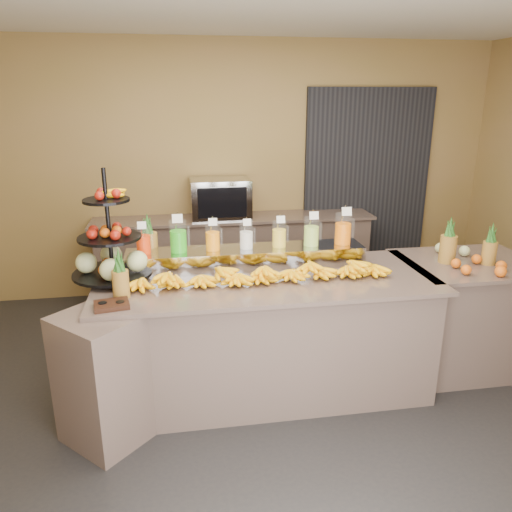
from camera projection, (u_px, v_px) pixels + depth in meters
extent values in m
plane|color=black|center=(273.00, 409.00, 3.69)|extent=(6.00, 6.00, 0.00)
cube|color=olive|center=(231.00, 171.00, 5.61)|extent=(6.00, 0.02, 2.80)
cube|color=black|center=(366.00, 185.00, 5.88)|extent=(1.50, 0.06, 2.20)
cube|color=gray|center=(266.00, 336.00, 3.83)|extent=(2.40, 0.90, 0.90)
cube|color=gray|center=(267.00, 280.00, 3.69)|extent=(2.50, 1.00, 0.03)
cube|color=gray|center=(106.00, 377.00, 3.28)|extent=(0.71, 0.71, 0.90)
cube|color=gray|center=(463.00, 316.00, 4.19)|extent=(1.00, 0.80, 0.90)
cube|color=gray|center=(470.00, 263.00, 4.05)|extent=(1.08, 0.88, 0.03)
cube|color=gray|center=(235.00, 258.00, 5.66)|extent=(3.00, 0.50, 0.90)
cube|color=gray|center=(234.00, 218.00, 5.52)|extent=(3.10, 0.55, 0.03)
cube|color=gray|center=(246.00, 257.00, 3.91)|extent=(1.85, 0.30, 0.15)
cylinder|color=silver|center=(143.00, 240.00, 3.73)|extent=(0.11, 0.11, 0.20)
cylinder|color=red|center=(144.00, 244.00, 3.74)|extent=(0.10, 0.10, 0.14)
cylinder|color=gray|center=(141.00, 234.00, 3.72)|extent=(0.01, 0.01, 0.24)
cube|color=white|center=(142.00, 225.00, 3.64)|extent=(0.06, 0.02, 0.06)
cylinder|color=silver|center=(178.00, 236.00, 3.76)|extent=(0.13, 0.13, 0.24)
cylinder|color=#21A513|center=(178.00, 241.00, 3.78)|extent=(0.12, 0.12, 0.16)
cylinder|color=gray|center=(176.00, 229.00, 3.75)|extent=(0.01, 0.01, 0.28)
cube|color=white|center=(177.00, 219.00, 3.66)|extent=(0.08, 0.02, 0.07)
cylinder|color=silver|center=(213.00, 237.00, 3.81)|extent=(0.11, 0.11, 0.21)
cylinder|color=orange|center=(213.00, 241.00, 3.82)|extent=(0.11, 0.11, 0.14)
cylinder|color=gray|center=(211.00, 231.00, 3.80)|extent=(0.01, 0.01, 0.24)
cube|color=white|center=(213.00, 222.00, 3.72)|extent=(0.07, 0.02, 0.06)
cylinder|color=silver|center=(246.00, 236.00, 3.85)|extent=(0.11, 0.11, 0.19)
cylinder|color=silver|center=(246.00, 240.00, 3.86)|extent=(0.10, 0.10, 0.13)
cylinder|color=gray|center=(244.00, 230.00, 3.85)|extent=(0.01, 0.01, 0.23)
cube|color=white|center=(247.00, 222.00, 3.77)|extent=(0.06, 0.02, 0.05)
cylinder|color=silver|center=(279.00, 234.00, 3.89)|extent=(0.11, 0.11, 0.20)
cylinder|color=gold|center=(279.00, 238.00, 3.90)|extent=(0.10, 0.10, 0.14)
cylinder|color=gray|center=(277.00, 228.00, 3.88)|extent=(0.01, 0.01, 0.24)
cube|color=white|center=(281.00, 219.00, 3.80)|extent=(0.07, 0.02, 0.06)
cylinder|color=silver|center=(311.00, 231.00, 3.93)|extent=(0.12, 0.12, 0.22)
cylinder|color=#9ECA4A|center=(311.00, 236.00, 3.94)|extent=(0.11, 0.11, 0.15)
cylinder|color=gray|center=(309.00, 225.00, 3.92)|extent=(0.01, 0.01, 0.26)
cube|color=white|center=(314.00, 215.00, 3.83)|extent=(0.07, 0.02, 0.06)
cylinder|color=silver|center=(343.00, 229.00, 3.97)|extent=(0.13, 0.13, 0.24)
cylinder|color=#EE6800|center=(343.00, 234.00, 3.98)|extent=(0.12, 0.12, 0.17)
cylinder|color=gray|center=(341.00, 222.00, 3.96)|extent=(0.01, 0.01, 0.29)
cube|color=white|center=(347.00, 211.00, 3.86)|extent=(0.08, 0.02, 0.07)
ellipsoid|color=#FFB50C|center=(143.00, 281.00, 3.49)|extent=(0.23, 0.17, 0.10)
ellipsoid|color=#FFB50C|center=(174.00, 279.00, 3.52)|extent=(0.23, 0.17, 0.10)
ellipsoid|color=#FFB50C|center=(203.00, 277.00, 3.56)|extent=(0.23, 0.17, 0.10)
ellipsoid|color=#FFB50C|center=(233.00, 276.00, 3.59)|extent=(0.23, 0.17, 0.10)
ellipsoid|color=#FFB50C|center=(262.00, 274.00, 3.62)|extent=(0.23, 0.17, 0.10)
ellipsoid|color=#FFB50C|center=(290.00, 273.00, 3.65)|extent=(0.23, 0.17, 0.10)
ellipsoid|color=#FFB50C|center=(318.00, 271.00, 3.69)|extent=(0.23, 0.17, 0.10)
ellipsoid|color=#FFB50C|center=(345.00, 269.00, 3.72)|extent=(0.23, 0.17, 0.10)
ellipsoid|color=#FFB50C|center=(372.00, 268.00, 3.75)|extent=(0.23, 0.17, 0.10)
ellipsoid|color=#FFB50C|center=(167.00, 271.00, 3.49)|extent=(0.19, 0.15, 0.09)
ellipsoid|color=#FFB50C|center=(215.00, 268.00, 3.55)|extent=(0.19, 0.15, 0.09)
ellipsoid|color=#FFB50C|center=(262.00, 265.00, 3.60)|extent=(0.19, 0.15, 0.09)
ellipsoid|color=#FFB50C|center=(307.00, 263.00, 3.65)|extent=(0.19, 0.15, 0.09)
ellipsoid|color=#FFB50C|center=(351.00, 260.00, 3.71)|extent=(0.19, 0.15, 0.09)
cylinder|color=black|center=(109.00, 225.00, 3.54)|extent=(0.04, 0.04, 0.81)
cylinder|color=black|center=(113.00, 273.00, 3.66)|extent=(0.74, 0.74, 0.02)
cylinder|color=black|center=(110.00, 237.00, 3.57)|extent=(0.57, 0.57, 0.02)
cylinder|color=black|center=(106.00, 200.00, 3.49)|extent=(0.41, 0.41, 0.02)
sphere|color=beige|center=(137.00, 260.00, 3.66)|extent=(0.15, 0.15, 0.15)
sphere|color=maroon|center=(127.00, 230.00, 3.58)|extent=(0.07, 0.07, 0.07)
sphere|color=orange|center=(100.00, 267.00, 3.63)|extent=(0.08, 0.08, 0.08)
cube|color=black|center=(112.00, 305.00, 3.17)|extent=(0.24, 0.20, 0.03)
cylinder|color=brown|center=(121.00, 284.00, 3.31)|extent=(0.11, 0.11, 0.19)
cone|color=#184617|center=(119.00, 259.00, 3.25)|extent=(0.06, 0.06, 0.16)
cylinder|color=brown|center=(149.00, 249.00, 3.93)|extent=(0.14, 0.14, 0.26)
cone|color=#184617|center=(147.00, 223.00, 3.87)|extent=(0.07, 0.07, 0.16)
cylinder|color=brown|center=(448.00, 249.00, 3.99)|extent=(0.12, 0.12, 0.22)
cylinder|color=brown|center=(489.00, 253.00, 3.96)|extent=(0.11, 0.11, 0.19)
ellipsoid|color=orange|center=(479.00, 266.00, 3.82)|extent=(0.33, 0.22, 0.08)
cube|color=gray|center=(220.00, 198.00, 5.42)|extent=(0.64, 0.45, 0.43)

